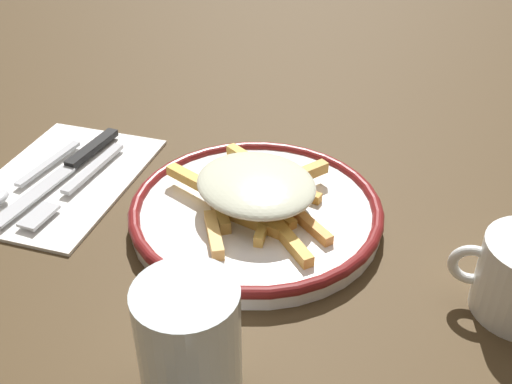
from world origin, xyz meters
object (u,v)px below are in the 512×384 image
object	(u,v)px
plate	(256,212)
knife	(71,165)
napkin	(62,178)
fork	(76,183)
spoon	(18,184)
fries_heap	(258,188)
water_glass	(189,340)

from	to	relation	value
plate	knife	xyz separation A→B (m)	(0.23, -0.03, -0.00)
napkin	fork	bearing A→B (deg)	155.78
plate	napkin	xyz separation A→B (m)	(0.24, -0.01, -0.01)
plate	spoon	size ratio (longest dim) A/B	1.71
plate	fork	distance (m)	0.21
plate	fork	size ratio (longest dim) A/B	1.48
spoon	plate	bearing A→B (deg)	-174.26
plate	fork	xyz separation A→B (m)	(0.21, 0.00, -0.00)
knife	plate	bearing A→B (deg)	173.54
plate	fork	bearing A→B (deg)	1.24
fork	fries_heap	bearing A→B (deg)	-177.71
fork	spoon	distance (m)	0.06
napkin	water_glass	distance (m)	0.33
fries_heap	napkin	size ratio (longest dim) A/B	0.84
plate	fries_heap	bearing A→B (deg)	-109.89
fries_heap	napkin	distance (m)	0.24
fries_heap	spoon	size ratio (longest dim) A/B	1.26
fries_heap	fork	size ratio (longest dim) A/B	1.09
plate	napkin	world-z (taller)	plate
napkin	fork	xyz separation A→B (m)	(-0.03, 0.01, 0.01)
water_glass	fork	bearing A→B (deg)	-42.68
napkin	knife	world-z (taller)	knife
napkin	water_glass	size ratio (longest dim) A/B	2.41
plate	napkin	size ratio (longest dim) A/B	1.14
knife	fork	bearing A→B (deg)	128.85
knife	water_glass	bearing A→B (deg)	136.34
napkin	spoon	distance (m)	0.05
knife	water_glass	world-z (taller)	water_glass
plate	fries_heap	size ratio (longest dim) A/B	1.36
spoon	water_glass	distance (m)	0.34
plate	fries_heap	distance (m)	0.03
fork	spoon	bearing A→B (deg)	20.69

